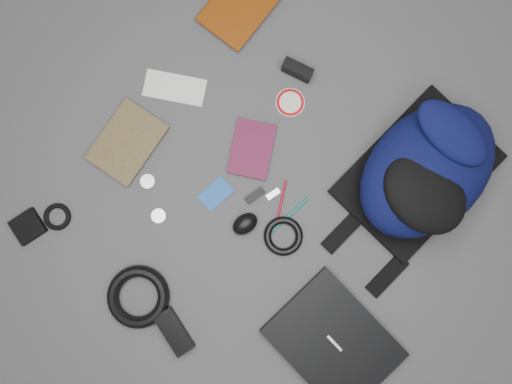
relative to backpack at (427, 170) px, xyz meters
The scene contains 21 objects.
ground 0.50m from the backpack, 139.89° to the right, with size 4.00×4.00×0.00m, color #4F4F51.
backpack is the anchor object (origin of this frame).
laptop 0.57m from the backpack, 83.81° to the right, with size 0.35×0.27×0.04m, color black.
comic_book 0.97m from the backpack, 154.97° to the right, with size 0.16×0.22×0.02m, color #B89A0D.
envelope 0.80m from the backpack, 166.37° to the right, with size 0.19×0.09×0.00m, color white.
dvd_case 0.52m from the backpack, 155.08° to the right, with size 0.12×0.17×0.01m, color #4A0E28.
compact_camera 0.49m from the backpack, behind, with size 0.09×0.03×0.05m, color black.
sticker_disc 0.46m from the backpack, behind, with size 0.09×0.09×0.00m, color white.
pen_teal 0.42m from the backpack, 128.60° to the right, with size 0.01×0.01×0.15m, color #0D7A71.
pen_red 0.43m from the backpack, 134.56° to the right, with size 0.01×0.01×0.14m, color #A20C1F.
id_badge 0.62m from the backpack, 140.82° to the right, with size 0.06×0.10×0.00m, color #1751AD.
usb_black 0.51m from the backpack, 138.82° to the right, with size 0.02×0.06×0.01m, color black.
usb_silver 0.45m from the backpack, 138.48° to the right, with size 0.02×0.04×0.01m, color silver.
mouse 0.55m from the backpack, 130.20° to the right, with size 0.06×0.08×0.04m, color black.
headphone_left 0.83m from the backpack, 144.82° to the right, with size 0.04×0.04×0.01m, color silver.
headphone_right 0.80m from the backpack, 137.19° to the right, with size 0.04×0.04×0.01m, color silver.
cable_coil 0.46m from the backpack, 121.53° to the right, with size 0.12×0.12×0.02m, color black.
power_brick 0.87m from the backpack, 113.64° to the right, with size 0.14×0.06×0.03m, color black.
power_cord_coil 0.92m from the backpack, 122.71° to the right, with size 0.19×0.19×0.04m, color black.
pouch 1.19m from the backpack, 138.67° to the right, with size 0.08×0.08×0.02m, color black.
earbud_coil 1.10m from the backpack, 139.60° to the right, with size 0.08×0.08×0.02m, color black.
Camera 1 is at (0.06, -0.09, 1.52)m, focal length 35.00 mm.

